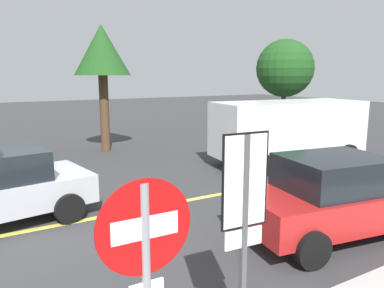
# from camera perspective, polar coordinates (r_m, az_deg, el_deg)

# --- Properties ---
(ground_plane) EXTENTS (80.00, 80.00, 0.00)m
(ground_plane) POSITION_cam_1_polar(r_m,az_deg,el_deg) (8.30, -23.15, -12.08)
(ground_plane) COLOR #38383A
(lane_marking_centre) EXTENTS (28.00, 0.16, 0.01)m
(lane_marking_centre) POSITION_cam_1_polar(r_m,az_deg,el_deg) (9.07, -3.79, -9.24)
(lane_marking_centre) COLOR #E0D14C
(stop_sign) EXTENTS (0.76, 0.07, 2.34)m
(stop_sign) POSITION_cam_1_polar(r_m,az_deg,el_deg) (3.00, -7.09, -19.00)
(stop_sign) COLOR gray
(stop_sign) RESTS_ON ground_plane
(speed_limit_sign) EXTENTS (0.54, 0.06, 2.52)m
(speed_limit_sign) POSITION_cam_1_polar(r_m,az_deg,el_deg) (3.86, 8.07, -9.39)
(speed_limit_sign) COLOR #4C4C51
(speed_limit_sign) RESTS_ON ground_plane
(white_van) EXTENTS (5.40, 2.76, 2.20)m
(white_van) POSITION_cam_1_polar(r_m,az_deg,el_deg) (13.13, 14.51, 2.30)
(white_van) COLOR white
(white_van) RESTS_ON ground_plane
(car_red_crossing) EXTENTS (4.13, 2.40, 1.58)m
(car_red_crossing) POSITION_cam_1_polar(r_m,az_deg,el_deg) (7.69, 21.57, -7.46)
(car_red_crossing) COLOR red
(car_red_crossing) RESTS_ON ground_plane
(tree_left_verge) EXTENTS (3.18, 3.18, 5.05)m
(tree_left_verge) POSITION_cam_1_polar(r_m,az_deg,el_deg) (21.59, 14.13, 11.22)
(tree_left_verge) COLOR #513823
(tree_left_verge) RESTS_ON ground_plane
(tree_centre_verge) EXTENTS (2.21, 2.21, 5.04)m
(tree_centre_verge) POSITION_cam_1_polar(r_m,az_deg,el_deg) (15.41, -13.72, 13.51)
(tree_centre_verge) COLOR #513823
(tree_centre_verge) RESTS_ON ground_plane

